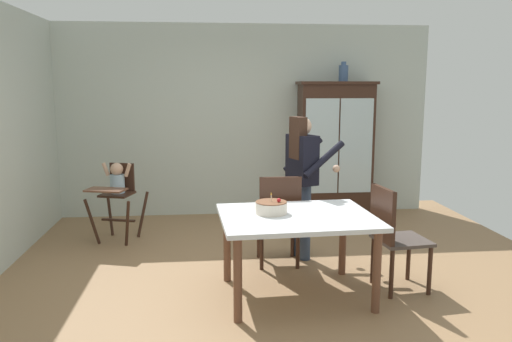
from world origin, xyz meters
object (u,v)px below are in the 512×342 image
Objects in this scene: dining_chair_right_end at (392,231)px; birthday_cake at (271,207)px; adult_person at (303,170)px; dining_table at (297,225)px; china_cabinet at (335,149)px; high_chair_with_toddler at (117,187)px; ceramic_vase at (343,73)px; dining_chair_far_side at (279,214)px.

birthday_cake is at bearing 81.47° from dining_chair_right_end.
adult_person is 1.08m from dining_table.
high_chair_with_toddler is at bearing -162.20° from china_cabinet.
ceramic_vase reaches higher than china_cabinet.
birthday_cake is at bearing -30.37° from high_chair_with_toddler.
dining_table is (-1.14, -2.74, -1.38)m from ceramic_vase.
dining_chair_far_side is (0.17, 0.67, -0.24)m from birthday_cake.
adult_person is 1.59× the size of dining_chair_right_end.
dining_table is (-0.24, -1.00, -0.32)m from adult_person.
high_chair_with_toddler is at bearing 132.99° from birthday_cake.
adult_person reaches higher than dining_table.
dining_table is at bearing 85.78° from dining_chair_right_end.
dining_table is 4.92× the size of birthday_cake.
adult_person is at bearing 76.45° from dining_table.
dining_table is 0.75m from dining_chair_far_side.
ceramic_vase is 0.96× the size of birthday_cake.
high_chair_with_toddler is 0.99× the size of dining_chair_right_end.
dining_chair_far_side is (1.79, -1.07, -0.10)m from high_chair_with_toddler.
birthday_cake is at bearing 132.36° from adult_person.
ceramic_vase is at bearing 63.13° from birthday_cake.
dining_chair_far_side is at bearing 93.59° from dining_table.
dining_table is at bearing -110.86° from china_cabinet.
high_chair_with_toddler is at bearing 47.19° from adult_person.
dining_chair_right_end is (2.72, -1.78, -0.10)m from high_chair_with_toddler.
ceramic_vase is 0.28× the size of high_chair_with_toddler.
ceramic_vase reaches higher than dining_chair_far_side.
china_cabinet is 3.04m from high_chair_with_toddler.
dining_chair_far_side is 1.00× the size of dining_chair_right_end.
birthday_cake is 0.73m from dining_chair_far_side.
dining_chair_right_end is at bearing -93.49° from china_cabinet.
china_cabinet reaches higher than dining_chair_far_side.
dining_chair_right_end is (0.93, -0.70, 0.00)m from dining_chair_far_side.
ceramic_vase is at bearing -119.28° from dining_chair_far_side.
dining_chair_far_side reaches higher than high_chair_with_toddler.
birthday_cake reaches higher than dining_table.
dining_chair_far_side is (-1.18, -2.00, -1.47)m from ceramic_vase.
birthday_cake is at bearing -115.29° from china_cabinet.
birthday_cake is 0.29× the size of dining_chair_far_side.
china_cabinet is at bearing 64.71° from birthday_cake.
dining_chair_right_end is (-0.17, -2.70, -0.40)m from china_cabinet.
dining_chair_far_side is (-0.05, 0.74, -0.09)m from dining_table.
dining_chair_right_end is at bearing 2.56° from dining_table.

